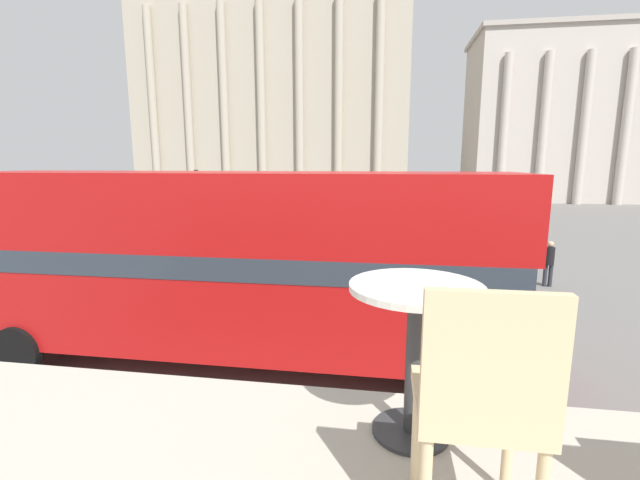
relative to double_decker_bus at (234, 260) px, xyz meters
The scene contains 11 objects.
double_decker_bus is the anchor object (origin of this frame).
cafe_dining_table 7.41m from the double_decker_bus, 63.42° to the right, with size 0.60×0.60×0.73m.
cafe_chair_0 7.98m from the double_decker_bus, 64.15° to the right, with size 0.40×0.40×0.91m.
plaza_building_left 48.51m from the double_decker_bus, 102.87° to the left, with size 32.35×16.06×25.45m.
plaza_building_right 53.51m from the double_decker_bus, 61.52° to the left, with size 25.33×11.72×18.88m.
traffic_light_near 4.34m from the double_decker_bus, 123.00° to the left, with size 0.42×0.24×4.13m.
traffic_light_mid 12.33m from the double_decker_bus, 53.78° to the left, with size 0.42×0.24×3.47m.
car_black 16.15m from the double_decker_bus, 107.77° to the left, with size 4.20×1.93×1.35m.
car_silver 15.85m from the double_decker_bus, 79.75° to the left, with size 4.20×1.93×1.35m.
pedestrian_olive 26.22m from the double_decker_bus, 78.03° to the left, with size 0.32×0.32×1.78m.
pedestrian_black 11.62m from the double_decker_bus, 39.67° to the left, with size 0.32×0.32×1.64m.
Camera 1 is at (0.71, -2.23, 4.32)m, focal length 24.00 mm.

